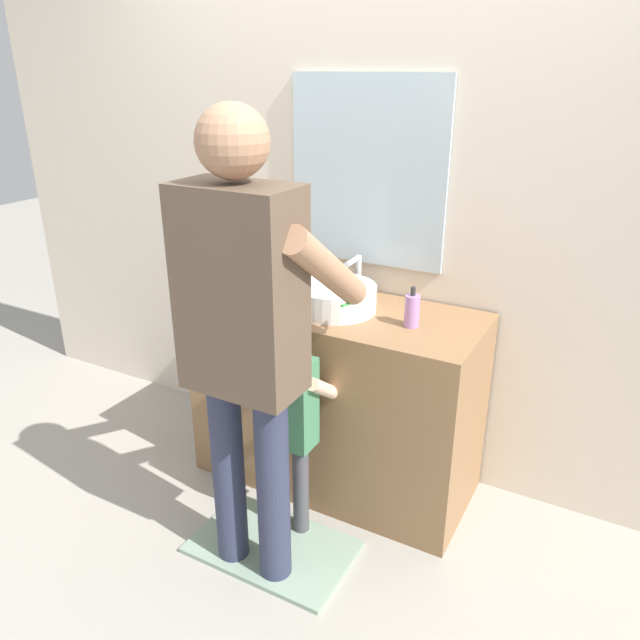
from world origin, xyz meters
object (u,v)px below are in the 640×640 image
toothbrush_cup (274,282)px  adult_parent (245,321)px  soap_bottle (412,310)px  child_toddler (289,413)px

toothbrush_cup → adult_parent: bearing=-64.4°
soap_bottle → adult_parent: (-0.36, -0.61, 0.11)m
toothbrush_cup → soap_bottle: bearing=-4.7°
toothbrush_cup → soap_bottle: (0.68, -0.06, 0.01)m
toothbrush_cup → soap_bottle: 0.68m
toothbrush_cup → child_toddler: bearing=-52.0°
soap_bottle → toothbrush_cup: bearing=175.3°
toothbrush_cup → child_toddler: toothbrush_cup is taller
child_toddler → adult_parent: bearing=-93.5°
child_toddler → adult_parent: size_ratio=0.54×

